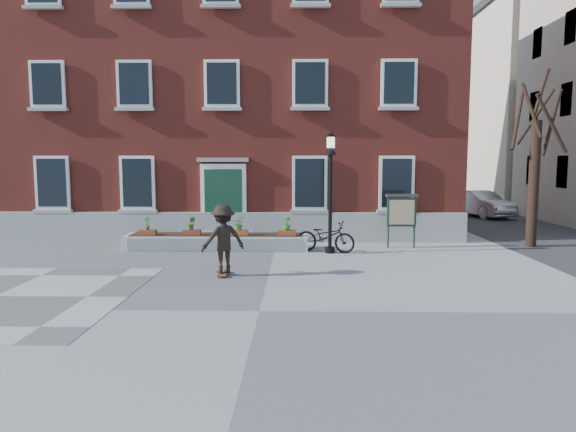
{
  "coord_description": "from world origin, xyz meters",
  "views": [
    {
      "loc": [
        0.78,
        -10.06,
        3.03
      ],
      "look_at": [
        0.5,
        4.0,
        1.5
      ],
      "focal_mm": 32.0,
      "sensor_mm": 36.0,
      "label": 1
    }
  ],
  "objects_px": {
    "bicycle": "(326,236)",
    "skateboarder": "(223,239)",
    "lamp_post": "(330,176)",
    "parked_car": "(480,204)",
    "notice_board": "(402,212)"
  },
  "relations": [
    {
      "from": "bicycle",
      "to": "skateboarder",
      "type": "height_order",
      "value": "skateboarder"
    },
    {
      "from": "bicycle",
      "to": "lamp_post",
      "type": "height_order",
      "value": "lamp_post"
    },
    {
      "from": "parked_car",
      "to": "notice_board",
      "type": "xyz_separation_m",
      "value": [
        -6.22,
        -10.05,
        0.56
      ]
    },
    {
      "from": "bicycle",
      "to": "parked_car",
      "type": "xyz_separation_m",
      "value": [
        8.88,
        10.93,
        0.18
      ]
    },
    {
      "from": "bicycle",
      "to": "lamp_post",
      "type": "distance_m",
      "value": 2.03
    },
    {
      "from": "lamp_post",
      "to": "parked_car",
      "type": "bearing_deg",
      "value": 51.73
    },
    {
      "from": "skateboarder",
      "to": "lamp_post",
      "type": "bearing_deg",
      "value": 48.13
    },
    {
      "from": "notice_board",
      "to": "skateboarder",
      "type": "height_order",
      "value": "skateboarder"
    },
    {
      "from": "lamp_post",
      "to": "notice_board",
      "type": "height_order",
      "value": "lamp_post"
    },
    {
      "from": "lamp_post",
      "to": "skateboarder",
      "type": "xyz_separation_m",
      "value": [
        -3.02,
        -3.37,
        -1.57
      ]
    },
    {
      "from": "bicycle",
      "to": "notice_board",
      "type": "height_order",
      "value": "notice_board"
    },
    {
      "from": "parked_car",
      "to": "skateboarder",
      "type": "bearing_deg",
      "value": -147.94
    },
    {
      "from": "parked_car",
      "to": "notice_board",
      "type": "distance_m",
      "value": 11.83
    },
    {
      "from": "bicycle",
      "to": "lamp_post",
      "type": "xyz_separation_m",
      "value": [
        0.13,
        -0.16,
        2.02
      ]
    },
    {
      "from": "bicycle",
      "to": "skateboarder",
      "type": "distance_m",
      "value": 4.58
    }
  ]
}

